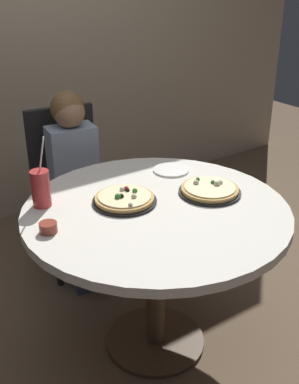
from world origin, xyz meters
name	(u,v)px	position (x,y,z in m)	size (l,w,h in m)	color
ground_plane	(155,341)	(0.00, 0.00, 0.00)	(8.00, 8.00, 0.00)	brown
wall_with_window	(0,5)	(0.00, 1.74, 1.45)	(5.20, 0.14, 2.90)	tan
dining_table	(156,228)	(0.00, 0.00, 0.64)	(1.14, 1.14, 0.75)	silver
chair_wooden	(68,180)	(0.01, 0.92, 0.53)	(0.45, 0.45, 0.95)	black
diner_child	(79,199)	(-0.01, 0.74, 0.48)	(0.30, 0.43, 1.08)	#3F4766
pizza_veggie	(125,199)	(-0.09, 0.11, 0.77)	(0.28, 0.28, 0.05)	black
pizza_cheese	(210,190)	(0.28, -0.03, 0.77)	(0.28, 0.28, 0.05)	black
soda_cup	(41,188)	(-0.40, 0.28, 0.83)	(0.08, 0.08, 0.31)	#B73333
sauce_bowl	(48,227)	(-0.46, 0.06, 0.77)	(0.07, 0.07, 0.04)	brown
plate_small	(171,170)	(0.29, 0.28, 0.76)	(0.18, 0.18, 0.01)	white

